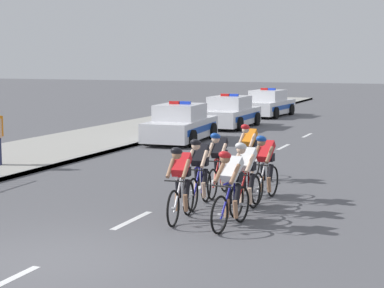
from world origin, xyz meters
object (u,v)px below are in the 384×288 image
cyclist_fourth (245,176)px  police_car_nearest (181,125)px  cyclist_sixth (265,167)px  police_car_second (230,113)px  cyclist_third (199,171)px  cyclist_fifth (219,163)px  police_car_third (268,104)px  cyclist_second (231,188)px  cyclist_lead (181,182)px  cyclist_seventh (249,151)px

cyclist_fourth → police_car_nearest: size_ratio=0.38×
cyclist_sixth → police_car_second: (-6.02, 15.01, -0.11)m
cyclist_third → cyclist_fifth: (-0.01, 1.26, 0.00)m
cyclist_third → police_car_third: police_car_third is taller
cyclist_fifth → cyclist_second: bearing=-65.7°
cyclist_sixth → police_car_nearest: (-6.02, 9.14, -0.11)m
cyclist_third → police_car_second: bearing=106.8°
police_car_nearest → cyclist_fourth: bearing=-60.3°
cyclist_sixth → cyclist_third: bearing=-134.6°
cyclist_fifth → cyclist_sixth: (1.16, -0.10, 0.00)m
cyclist_sixth → cyclist_second: bearing=-88.2°
cyclist_fifth → cyclist_lead: bearing=-86.7°
cyclist_sixth → cyclist_seventh: same height
cyclist_fifth → police_car_second: (-4.87, 14.91, -0.11)m
cyclist_fourth → cyclist_seventh: 3.81m
cyclist_second → cyclist_fourth: same height
cyclist_third → cyclist_fourth: size_ratio=1.00×
cyclist_fifth → cyclist_seventh: bearing=88.9°
cyclist_second → police_car_second: (-6.11, 17.65, -0.11)m
cyclist_lead → cyclist_fifth: same height
cyclist_third → police_car_nearest: bearing=115.3°
police_car_nearest → police_car_third: size_ratio=1.00×
cyclist_fifth → cyclist_sixth: 1.16m
cyclist_seventh → cyclist_sixth: bearing=-64.2°
cyclist_seventh → police_car_second: bearing=111.1°
cyclist_fourth → cyclist_sixth: size_ratio=1.00×
cyclist_lead → cyclist_fourth: bearing=49.8°
cyclist_sixth → police_car_second: police_car_second is taller
cyclist_third → police_car_second: (-4.88, 16.17, -0.11)m
cyclist_lead → police_car_third: (-5.02, 24.11, -0.11)m
cyclist_fifth → police_car_nearest: bearing=118.3°
cyclist_lead → cyclist_fifth: 2.60m
cyclist_second → cyclist_fourth: 1.30m
cyclist_lead → cyclist_seventh: size_ratio=1.00×
cyclist_second → cyclist_lead: bearing=172.6°
cyclist_second → cyclist_fifth: (-1.24, 2.74, 0.00)m
cyclist_fifth → police_car_second: size_ratio=0.39×
cyclist_third → cyclist_fifth: 1.26m
cyclist_third → police_car_second: 16.89m
cyclist_fifth → cyclist_seventh: size_ratio=1.00×
cyclist_lead → cyclist_seventh: 4.80m
police_car_third → cyclist_second: bearing=-75.9°
police_car_nearest → cyclist_sixth: bearing=-56.6°
police_car_second → cyclist_second: bearing=-70.9°
cyclist_second → police_car_second: 18.68m
cyclist_sixth → police_car_third: 22.43m
police_car_third → cyclist_seventh: bearing=-75.7°
cyclist_sixth → police_car_third: police_car_third is taller
cyclist_third → cyclist_fourth: same height
cyclist_lead → police_car_nearest: 12.67m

